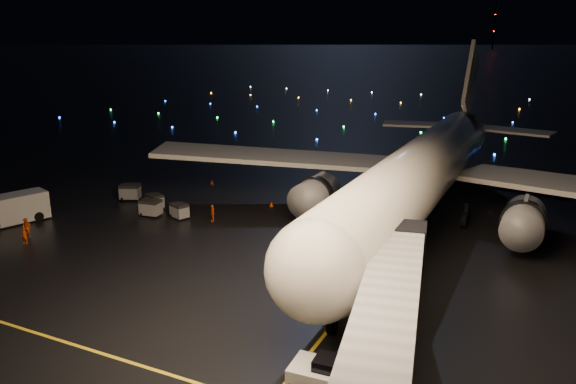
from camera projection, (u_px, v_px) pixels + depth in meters
name	position (u px, v px, depth m)	size (l,w,h in m)	color
ground	(514.00, 70.00, 303.56)	(2000.00, 2000.00, 0.00)	black
lane_centre	(394.00, 248.00, 51.36)	(0.25, 80.00, 0.02)	yellow
lane_cross	(38.00, 334.00, 36.76)	(60.00, 0.25, 0.02)	yellow
airliner	(431.00, 132.00, 58.45)	(63.85, 60.65, 18.09)	white
pushback_tug	(330.00, 375.00, 30.54)	(4.34, 2.27, 2.07)	silver
belt_loader	(320.00, 266.00, 43.85)	(6.04, 1.65, 2.93)	silver
service_truck	(14.00, 209.00, 58.00)	(2.61, 8.26, 3.04)	silver
crew_a	(24.00, 236.00, 52.35)	(0.57, 0.37, 1.56)	#FF510F
crew_b	(27.00, 228.00, 53.83)	(0.95, 0.74, 1.95)	#FF510F
crew_c	(213.00, 213.00, 58.64)	(1.05, 0.44, 1.80)	#FF510F
safety_cone_0	(337.00, 233.00, 54.66)	(0.39, 0.39, 0.44)	#E33B00
safety_cone_1	(308.00, 199.00, 66.06)	(0.42, 0.42, 0.47)	#E33B00
safety_cone_2	(271.00, 204.00, 63.87)	(0.47, 0.47, 0.53)	#E33B00
safety_cone_3	(212.00, 182.00, 73.35)	(0.48, 0.48, 0.55)	#E33B00
radio_mast	(495.00, 23.00, 701.50)	(1.80, 1.80, 64.00)	black
taxiway_lights	(447.00, 114.00, 135.25)	(164.00, 92.00, 0.36)	black
baggage_cart_0	(151.00, 208.00, 60.34)	(2.12, 1.49, 1.81)	gray
baggage_cart_1	(179.00, 211.00, 59.61)	(1.87, 1.31, 1.59)	gray
baggage_cart_2	(155.00, 201.00, 62.95)	(1.93, 1.35, 1.64)	gray
baggage_cart_3	(130.00, 192.00, 66.17)	(2.21, 1.55, 1.88)	gray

